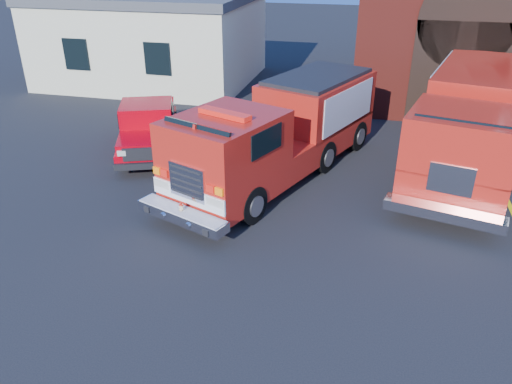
% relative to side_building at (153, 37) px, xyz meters
% --- Properties ---
extents(ground, '(100.00, 100.00, 0.00)m').
position_rel_side_building_xyz_m(ground, '(9.00, -13.00, -2.20)').
color(ground, black).
rests_on(ground, ground).
extents(parking_stripe_mid, '(0.12, 3.00, 0.01)m').
position_rel_side_building_xyz_m(parking_stripe_mid, '(15.50, -9.00, -2.20)').
color(parking_stripe_mid, yellow).
rests_on(parking_stripe_mid, ground).
extents(parking_stripe_far, '(0.12, 3.00, 0.01)m').
position_rel_side_building_xyz_m(parking_stripe_far, '(15.50, -6.00, -2.20)').
color(parking_stripe_far, yellow).
rests_on(parking_stripe_far, ground).
extents(side_building, '(10.20, 8.20, 4.35)m').
position_rel_side_building_xyz_m(side_building, '(0.00, 0.00, 0.00)').
color(side_building, '#EBE9C1').
rests_on(side_building, ground).
extents(fire_engine, '(5.60, 9.27, 2.77)m').
position_rel_side_building_xyz_m(fire_engine, '(8.82, -10.25, -0.77)').
color(fire_engine, black).
rests_on(fire_engine, ground).
extents(pickup_truck, '(3.67, 5.56, 1.72)m').
position_rel_side_building_xyz_m(pickup_truck, '(3.86, -9.19, -1.39)').
color(pickup_truck, black).
rests_on(pickup_truck, ground).
extents(secondary_truck, '(4.85, 9.57, 2.97)m').
position_rel_side_building_xyz_m(secondary_truck, '(14.55, -8.28, -0.58)').
color(secondary_truck, black).
rests_on(secondary_truck, ground).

